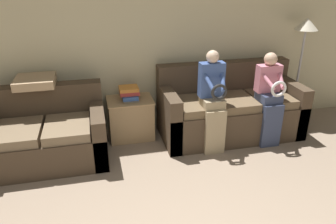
% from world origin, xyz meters
% --- Properties ---
extents(wall_back, '(7.03, 0.06, 2.55)m').
position_xyz_m(wall_back, '(0.00, 3.19, 1.27)').
color(wall_back, beige).
rests_on(wall_back, ground_plane).
extents(couch_main, '(1.92, 0.85, 0.97)m').
position_xyz_m(couch_main, '(1.28, 2.69, 0.35)').
color(couch_main, '#473828').
rests_on(couch_main, ground_plane).
extents(couch_side, '(1.42, 0.90, 0.86)m').
position_xyz_m(couch_side, '(-1.15, 2.56, 0.31)').
color(couch_side, '#473828').
rests_on(couch_side, ground_plane).
extents(child_left_seated, '(0.31, 0.37, 1.28)m').
position_xyz_m(child_left_seated, '(0.89, 2.34, 0.70)').
color(child_left_seated, tan).
rests_on(child_left_seated, ground_plane).
extents(child_right_seated, '(0.31, 0.37, 1.21)m').
position_xyz_m(child_right_seated, '(1.67, 2.34, 0.67)').
color(child_right_seated, '#384260').
rests_on(child_right_seated, ground_plane).
extents(side_shelf, '(0.61, 0.47, 0.56)m').
position_xyz_m(side_shelf, '(-0.08, 2.90, 0.29)').
color(side_shelf, tan).
rests_on(side_shelf, ground_plane).
extents(book_stack, '(0.26, 0.29, 0.18)m').
position_xyz_m(book_stack, '(-0.08, 2.90, 0.64)').
color(book_stack, gray).
rests_on(book_stack, side_shelf).
extents(floor_lamp, '(0.32, 0.32, 1.55)m').
position_xyz_m(floor_lamp, '(2.42, 2.87, 1.30)').
color(floor_lamp, '#2D2B28').
rests_on(floor_lamp, ground_plane).
extents(throw_pillow, '(0.46, 0.46, 0.10)m').
position_xyz_m(throw_pillow, '(-1.22, 2.87, 0.91)').
color(throw_pillow, tan).
rests_on(throw_pillow, couch_side).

